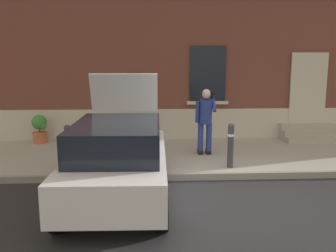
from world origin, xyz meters
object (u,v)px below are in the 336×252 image
Objects in this scene: person_on_phone at (205,117)px; planter_olive at (133,127)px; hatchback_car_white at (119,158)px; bollard_near_person at (231,144)px; planter_terracotta at (40,128)px; bollard_far_left at (68,146)px.

person_on_phone is 2.62m from planter_olive.
hatchback_car_white is 2.84m from bollard_near_person.
planter_terracotta is 1.00× the size of planter_olive.
hatchback_car_white is at bearing -91.08° from planter_olive.
hatchback_car_white reaches higher than planter_olive.
bollard_far_left is at bearing 131.25° from hatchback_car_white.
bollard_near_person is 1.22× the size of planter_terracotta.
bollard_far_left is 3.53m from person_on_phone.
planter_terracotta is (-2.70, 4.24, -0.19)m from hatchback_car_white.
person_on_phone is (2.04, 2.61, 0.35)m from hatchback_car_white.
planter_terracotta is at bearing -179.42° from planter_olive.
bollard_near_person is at bearing -28.59° from planter_terracotta.
bollard_far_left reaches higher than planter_terracotta.
hatchback_car_white is 4.77× the size of planter_terracotta.
hatchback_car_white is 4.27m from planter_olive.
bollard_far_left is (-1.25, 1.43, -0.09)m from hatchback_car_white.
hatchback_car_white is 3.33m from person_on_phone.
bollard_far_left is (-3.71, 0.00, 0.00)m from bollard_near_person.
person_on_phone is at bearing 19.77° from bollard_far_left.
person_on_phone is at bearing 109.36° from bollard_near_person.
hatchback_car_white is at bearing -149.81° from bollard_near_person.
bollard_far_left is at bearing -115.19° from planter_olive.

